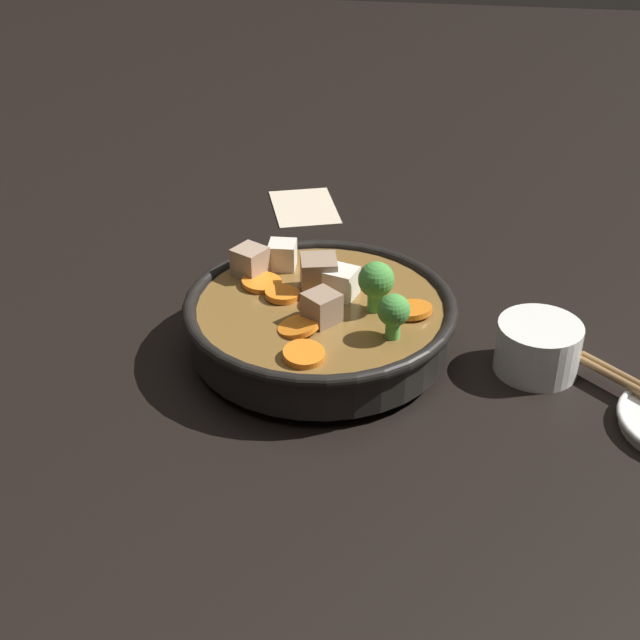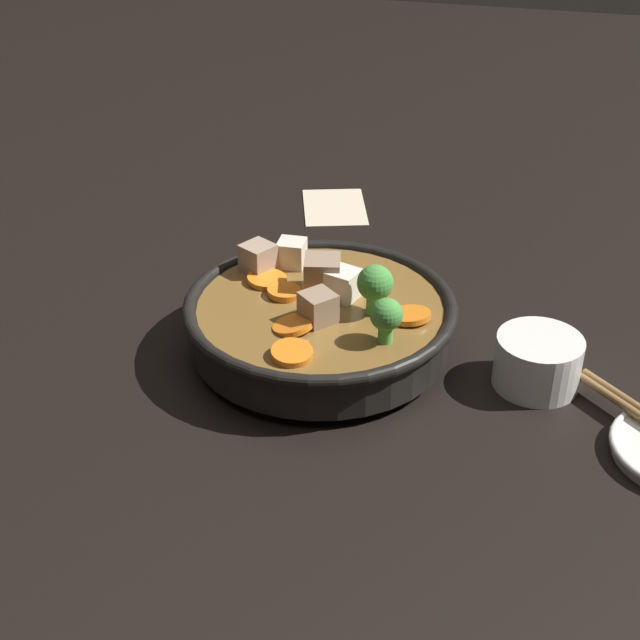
{
  "view_description": "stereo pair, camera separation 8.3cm",
  "coord_description": "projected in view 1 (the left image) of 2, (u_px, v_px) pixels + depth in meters",
  "views": [
    {
      "loc": [
        0.7,
        0.11,
        0.47
      ],
      "look_at": [
        0.0,
        0.0,
        0.03
      ],
      "focal_mm": 50.0,
      "sensor_mm": 36.0,
      "label": 1
    },
    {
      "loc": [
        0.68,
        0.19,
        0.47
      ],
      "look_at": [
        0.0,
        0.0,
        0.03
      ],
      "focal_mm": 50.0,
      "sensor_mm": 36.0,
      "label": 2
    }
  ],
  "objects": [
    {
      "name": "napkin",
      "position": [
        304.0,
        207.0,
        1.12
      ],
      "size": [
        0.13,
        0.11,
        0.0
      ],
      "color": "beige",
      "rests_on": "ground_plane"
    },
    {
      "name": "ground_plane",
      "position": [
        320.0,
        351.0,
        0.85
      ],
      "size": [
        3.0,
        3.0,
        0.0
      ],
      "primitive_type": "plane",
      "color": "black"
    },
    {
      "name": "tea_cup",
      "position": [
        538.0,
        345.0,
        0.81
      ],
      "size": [
        0.08,
        0.08,
        0.05
      ],
      "color": "white",
      "rests_on": "ground_plane"
    },
    {
      "name": "stirfry_bowl",
      "position": [
        320.0,
        318.0,
        0.83
      ],
      "size": [
        0.25,
        0.25,
        0.1
      ],
      "color": "black",
      "rests_on": "ground_plane"
    }
  ]
}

